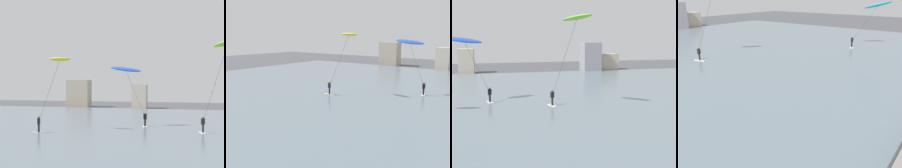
{
  "view_description": "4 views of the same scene",
  "coord_description": "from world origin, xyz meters",
  "views": [
    {
      "loc": [
        2.51,
        -3.62,
        4.89
      ],
      "look_at": [
        -0.89,
        10.08,
        4.89
      ],
      "focal_mm": 49.53,
      "sensor_mm": 36.0,
      "label": 1
    },
    {
      "loc": [
        7.55,
        0.29,
        7.39
      ],
      "look_at": [
        -2.14,
        13.1,
        4.27
      ],
      "focal_mm": 40.13,
      "sensor_mm": 36.0,
      "label": 2
    },
    {
      "loc": [
        -1.41,
        0.66,
        6.84
      ],
      "look_at": [
        2.38,
        16.52,
        4.17
      ],
      "focal_mm": 45.33,
      "sensor_mm": 36.0,
      "label": 3
    },
    {
      "loc": [
        -12.48,
        2.13,
        7.62
      ],
      "look_at": [
        -1.12,
        10.57,
        2.38
      ],
      "focal_mm": 39.19,
      "sensor_mm": 36.0,
      "label": 4
    }
  ],
  "objects": [
    {
      "name": "water_bay",
      "position": [
        0.0,
        30.03,
        0.05
      ],
      "size": [
        84.0,
        52.0,
        0.1
      ],
      "primitive_type": "cube",
      "color": "slate",
      "rests_on": "ground"
    },
    {
      "name": "kitesurfer_yellow",
      "position": [
        -10.92,
        26.37,
        6.54
      ],
      "size": [
        3.04,
        3.6,
        7.73
      ],
      "color": "silver",
      "rests_on": "water_bay"
    },
    {
      "name": "kitesurfer_blue",
      "position": [
        -4.34,
        31.2,
        6.14
      ],
      "size": [
        4.56,
        2.24,
        7.03
      ],
      "color": "silver",
      "rests_on": "water_bay"
    }
  ]
}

